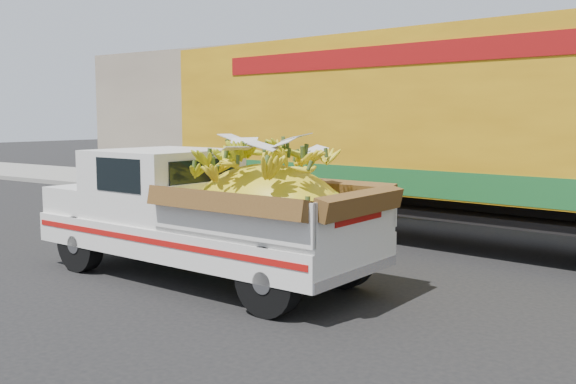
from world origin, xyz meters
The scene contains 6 objects.
ground centered at (0.00, 0.00, 0.00)m, with size 100.00×100.00×0.00m, color black.
curb centered at (0.00, 6.87, 0.07)m, with size 60.00×0.25×0.15m, color gray.
sidewalk centered at (0.00, 8.97, 0.07)m, with size 60.00×4.00×0.14m, color gray.
building_left centered at (-8.00, 14.87, 2.50)m, with size 18.00×6.00×5.00m, color gray.
pickup_truck centered at (0.40, -0.12, 0.98)m, with size 5.31×2.18×1.83m.
semi_trailer centered at (1.85, 4.42, 2.12)m, with size 12.04×3.87×3.80m.
Camera 1 is at (6.11, -6.84, 2.30)m, focal length 40.00 mm.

